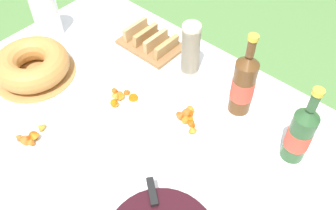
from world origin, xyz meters
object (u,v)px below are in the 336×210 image
(snack_plate_left, at_px, (120,98))
(paper_towel_roll, at_px, (46,14))
(cider_bottle_green, at_px, (300,133))
(cider_bottle_amber, at_px, (243,84))
(bundt_cake, at_px, (32,65))
(snack_plate_right, at_px, (34,139))
(bread_board, at_px, (151,42))
(cup_stack, at_px, (191,49))
(snack_plate_near, at_px, (188,121))

(snack_plate_left, bearing_deg, paper_towel_roll, 171.85)
(cider_bottle_green, height_order, cider_bottle_amber, cider_bottle_amber)
(bundt_cake, xyz_separation_m, snack_plate_right, (0.28, -0.20, -0.04))
(snack_plate_left, bearing_deg, bread_board, 112.69)
(cup_stack, distance_m, cider_bottle_green, 0.52)
(snack_plate_near, distance_m, paper_towel_roll, 0.79)
(cider_bottle_amber, relative_size, bread_board, 1.30)
(cup_stack, xyz_separation_m, snack_plate_near, (0.17, -0.21, -0.10))
(bread_board, bearing_deg, cider_bottle_green, -7.76)
(cup_stack, relative_size, cider_bottle_green, 0.73)
(bundt_cake, xyz_separation_m, cup_stack, (0.46, 0.43, 0.06))
(bundt_cake, xyz_separation_m, snack_plate_left, (0.36, 0.13, -0.04))
(cider_bottle_amber, relative_size, paper_towel_roll, 1.59)
(cup_stack, relative_size, cider_bottle_amber, 0.67)
(cider_bottle_amber, distance_m, snack_plate_right, 0.75)
(snack_plate_right, bearing_deg, cider_bottle_green, 37.82)
(bundt_cake, xyz_separation_m, snack_plate_near, (0.62, 0.21, -0.04))
(cup_stack, bearing_deg, snack_plate_right, -105.81)
(bundt_cake, distance_m, snack_plate_left, 0.38)
(cider_bottle_green, relative_size, snack_plate_left, 1.47)
(bundt_cake, xyz_separation_m, cider_bottle_amber, (0.72, 0.39, 0.08))
(cider_bottle_green, relative_size, cider_bottle_amber, 0.92)
(snack_plate_left, bearing_deg, cider_bottle_amber, 35.90)
(cup_stack, bearing_deg, snack_plate_near, -52.29)
(bundt_cake, height_order, bread_board, bundt_cake)
(cup_stack, bearing_deg, bundt_cake, -136.94)
(bundt_cake, distance_m, cider_bottle_amber, 0.82)
(cup_stack, relative_size, paper_towel_roll, 1.07)
(cider_bottle_amber, height_order, snack_plate_near, cider_bottle_amber)
(snack_plate_right, height_order, paper_towel_roll, paper_towel_roll)
(cider_bottle_green, bearing_deg, paper_towel_roll, -173.35)
(snack_plate_near, bearing_deg, snack_plate_right, -129.80)
(paper_towel_roll, distance_m, bread_board, 0.47)
(cider_bottle_green, bearing_deg, snack_plate_near, -160.27)
(snack_plate_left, height_order, paper_towel_roll, paper_towel_roll)
(cup_stack, xyz_separation_m, snack_plate_left, (-0.10, -0.30, -0.10))
(bundt_cake, relative_size, cup_stack, 1.42)
(cup_stack, distance_m, bread_board, 0.24)
(cider_bottle_green, relative_size, snack_plate_right, 1.44)
(snack_plate_left, xyz_separation_m, bread_board, (-0.13, 0.31, 0.01))
(cider_bottle_amber, relative_size, snack_plate_near, 1.59)
(snack_plate_right, distance_m, bread_board, 0.64)
(snack_plate_near, bearing_deg, paper_towel_roll, -179.46)
(cider_bottle_green, height_order, bread_board, cider_bottle_green)
(bread_board, bearing_deg, snack_plate_near, -30.02)
(paper_towel_roll, bearing_deg, bread_board, 30.52)
(bread_board, bearing_deg, snack_plate_right, -85.72)
(paper_towel_roll, bearing_deg, cider_bottle_green, 6.65)
(snack_plate_right, bearing_deg, bread_board, 94.28)
(snack_plate_near, distance_m, bread_board, 0.45)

